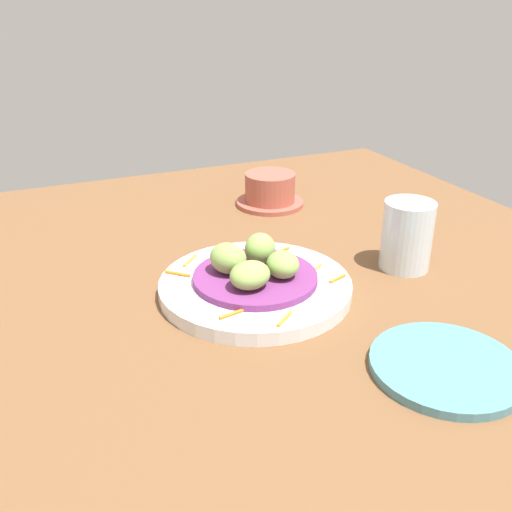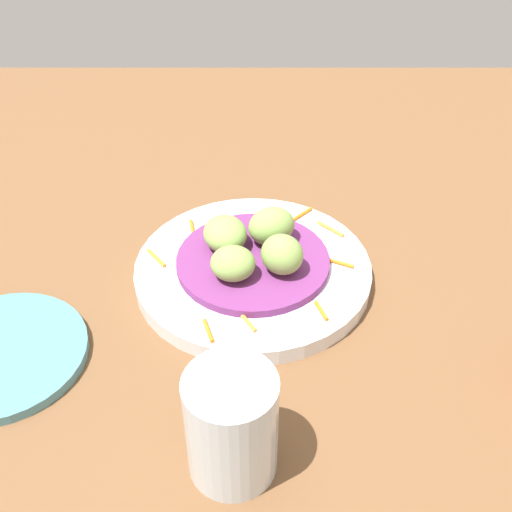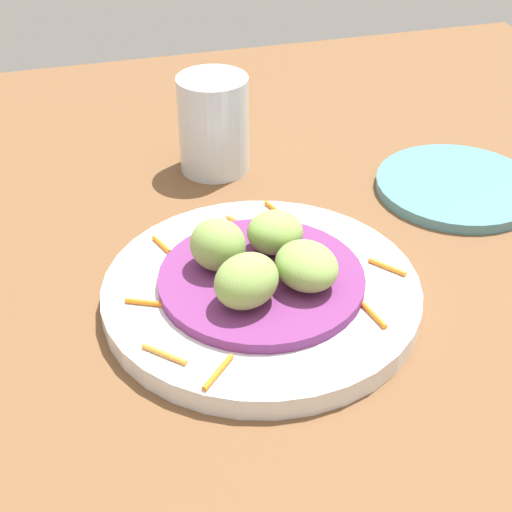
{
  "view_description": "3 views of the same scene",
  "coord_description": "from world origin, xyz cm",
  "px_view_note": "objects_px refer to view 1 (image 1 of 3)",
  "views": [
    {
      "loc": [
        -59.94,
        24.79,
        37.53
      ],
      "look_at": [
        0.54,
        -1.73,
        6.32
      ],
      "focal_mm": 39.79,
      "sensor_mm": 36.0,
      "label": 1
    },
    {
      "loc": [
        -0.91,
        -50.92,
        45.71
      ],
      "look_at": [
        -0.95,
        -2.44,
        6.23
      ],
      "focal_mm": 44.06,
      "sensor_mm": 36.0,
      "label": 2
    },
    {
      "loc": [
        11.65,
        43.26,
        39.37
      ],
      "look_at": [
        -0.94,
        -1.35,
        6.15
      ],
      "focal_mm": 52.89,
      "sensor_mm": 36.0,
      "label": 3
    }
  ],
  "objects_px": {
    "guac_scoop_back": "(250,275)",
    "water_glass": "(407,235)",
    "guac_scoop_center": "(260,248)",
    "side_plate_small": "(446,367)",
    "guac_scoop_right": "(228,258)",
    "main_plate": "(255,287)",
    "guac_scoop_left": "(283,265)",
    "terracotta_bowl": "(270,191)"
  },
  "relations": [
    {
      "from": "terracotta_bowl",
      "to": "water_glass",
      "type": "bearing_deg",
      "value": -167.88
    },
    {
      "from": "guac_scoop_left",
      "to": "guac_scoop_right",
      "type": "height_order",
      "value": "guac_scoop_right"
    },
    {
      "from": "guac_scoop_right",
      "to": "water_glass",
      "type": "bearing_deg",
      "value": -97.81
    },
    {
      "from": "main_plate",
      "to": "guac_scoop_left",
      "type": "height_order",
      "value": "guac_scoop_left"
    },
    {
      "from": "side_plate_small",
      "to": "guac_scoop_center",
      "type": "bearing_deg",
      "value": 19.86
    },
    {
      "from": "guac_scoop_back",
      "to": "side_plate_small",
      "type": "relative_size",
      "value": 0.33
    },
    {
      "from": "main_plate",
      "to": "terracotta_bowl",
      "type": "distance_m",
      "value": 0.33
    },
    {
      "from": "side_plate_small",
      "to": "guac_scoop_back",
      "type": "bearing_deg",
      "value": 33.44
    },
    {
      "from": "guac_scoop_center",
      "to": "side_plate_small",
      "type": "distance_m",
      "value": 0.28
    },
    {
      "from": "water_glass",
      "to": "guac_scoop_left",
      "type": "bearing_deg",
      "value": 91.4
    },
    {
      "from": "guac_scoop_back",
      "to": "side_plate_small",
      "type": "xyz_separation_m",
      "value": [
        -0.2,
        -0.13,
        -0.04
      ]
    },
    {
      "from": "guac_scoop_center",
      "to": "water_glass",
      "type": "height_order",
      "value": "water_glass"
    },
    {
      "from": "guac_scoop_back",
      "to": "side_plate_small",
      "type": "distance_m",
      "value": 0.24
    },
    {
      "from": "guac_scoop_left",
      "to": "terracotta_bowl",
      "type": "distance_m",
      "value": 0.34
    },
    {
      "from": "guac_scoop_center",
      "to": "terracotta_bowl",
      "type": "bearing_deg",
      "value": -27.54
    },
    {
      "from": "guac_scoop_right",
      "to": "guac_scoop_back",
      "type": "relative_size",
      "value": 0.97
    },
    {
      "from": "side_plate_small",
      "to": "water_glass",
      "type": "distance_m",
      "value": 0.24
    },
    {
      "from": "guac_scoop_right",
      "to": "side_plate_small",
      "type": "xyz_separation_m",
      "value": [
        -0.25,
        -0.14,
        -0.04
      ]
    },
    {
      "from": "guac_scoop_center",
      "to": "guac_scoop_back",
      "type": "height_order",
      "value": "guac_scoop_center"
    },
    {
      "from": "guac_scoop_left",
      "to": "guac_scoop_right",
      "type": "relative_size",
      "value": 0.89
    },
    {
      "from": "side_plate_small",
      "to": "guac_scoop_left",
      "type": "bearing_deg",
      "value": 21.78
    },
    {
      "from": "terracotta_bowl",
      "to": "guac_scoop_center",
      "type": "bearing_deg",
      "value": 152.46
    },
    {
      "from": "guac_scoop_center",
      "to": "side_plate_small",
      "type": "relative_size",
      "value": 0.28
    },
    {
      "from": "main_plate",
      "to": "guac_scoop_center",
      "type": "relative_size",
      "value": 5.66
    },
    {
      "from": "guac_scoop_right",
      "to": "side_plate_small",
      "type": "relative_size",
      "value": 0.32
    },
    {
      "from": "guac_scoop_center",
      "to": "terracotta_bowl",
      "type": "xyz_separation_m",
      "value": [
        0.26,
        -0.14,
        -0.02
      ]
    },
    {
      "from": "guac_scoop_back",
      "to": "water_glass",
      "type": "bearing_deg",
      "value": -86.63
    },
    {
      "from": "guac_scoop_left",
      "to": "terracotta_bowl",
      "type": "xyz_separation_m",
      "value": [
        0.31,
        -0.13,
        -0.02
      ]
    },
    {
      "from": "guac_scoop_back",
      "to": "main_plate",
      "type": "bearing_deg",
      "value": -33.95
    },
    {
      "from": "side_plate_small",
      "to": "water_glass",
      "type": "xyz_separation_m",
      "value": [
        0.21,
        -0.11,
        0.04
      ]
    },
    {
      "from": "main_plate",
      "to": "side_plate_small",
      "type": "xyz_separation_m",
      "value": [
        -0.23,
        -0.11,
        -0.0
      ]
    },
    {
      "from": "side_plate_small",
      "to": "water_glass",
      "type": "relative_size",
      "value": 1.61
    },
    {
      "from": "side_plate_small",
      "to": "guac_scoop_right",
      "type": "bearing_deg",
      "value": 29.67
    },
    {
      "from": "guac_scoop_center",
      "to": "terracotta_bowl",
      "type": "height_order",
      "value": "guac_scoop_center"
    },
    {
      "from": "guac_scoop_center",
      "to": "terracotta_bowl",
      "type": "distance_m",
      "value": 0.3
    },
    {
      "from": "guac_scoop_back",
      "to": "terracotta_bowl",
      "type": "xyz_separation_m",
      "value": [
        0.32,
        -0.18,
        -0.02
      ]
    },
    {
      "from": "main_plate",
      "to": "water_glass",
      "type": "xyz_separation_m",
      "value": [
        -0.01,
        -0.22,
        0.04
      ]
    },
    {
      "from": "main_plate",
      "to": "water_glass",
      "type": "relative_size",
      "value": 2.55
    },
    {
      "from": "guac_scoop_right",
      "to": "terracotta_bowl",
      "type": "xyz_separation_m",
      "value": [
        0.27,
        -0.18,
        -0.02
      ]
    },
    {
      "from": "guac_scoop_right",
      "to": "water_glass",
      "type": "height_order",
      "value": "water_glass"
    },
    {
      "from": "guac_scoop_back",
      "to": "water_glass",
      "type": "relative_size",
      "value": 0.54
    },
    {
      "from": "guac_scoop_right",
      "to": "terracotta_bowl",
      "type": "relative_size",
      "value": 0.42
    }
  ]
}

